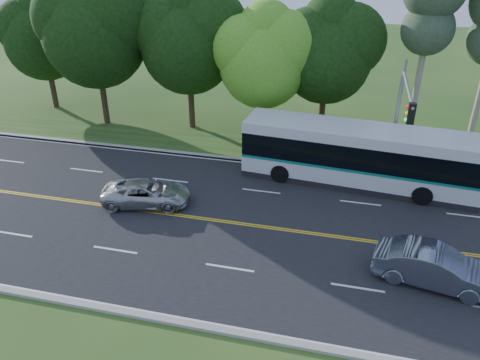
% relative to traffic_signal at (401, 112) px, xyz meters
% --- Properties ---
extents(ground, '(120.00, 120.00, 0.00)m').
position_rel_traffic_signal_xyz_m(ground, '(-6.49, -5.40, -4.67)').
color(ground, '#244C19').
rests_on(ground, ground).
extents(road, '(60.00, 14.00, 0.02)m').
position_rel_traffic_signal_xyz_m(road, '(-6.49, -5.40, -4.66)').
color(road, black).
rests_on(road, ground).
extents(curb_north, '(60.00, 0.30, 0.15)m').
position_rel_traffic_signal_xyz_m(curb_north, '(-6.49, 1.75, -4.60)').
color(curb_north, '#A39F93').
rests_on(curb_north, ground).
extents(curb_south, '(60.00, 0.30, 0.15)m').
position_rel_traffic_signal_xyz_m(curb_south, '(-6.49, -12.55, -4.60)').
color(curb_south, '#A39F93').
rests_on(curb_south, ground).
extents(grass_verge, '(60.00, 4.00, 0.10)m').
position_rel_traffic_signal_xyz_m(grass_verge, '(-6.49, 3.60, -4.62)').
color(grass_verge, '#244C19').
rests_on(grass_verge, ground).
extents(lane_markings, '(57.60, 13.82, 0.00)m').
position_rel_traffic_signal_xyz_m(lane_markings, '(-6.59, -5.40, -4.65)').
color(lane_markings, gold).
rests_on(lane_markings, road).
extents(tree_row, '(44.70, 9.10, 13.84)m').
position_rel_traffic_signal_xyz_m(tree_row, '(-11.65, 6.73, 2.06)').
color(tree_row, black).
rests_on(tree_row, ground).
extents(bougainvillea_hedge, '(9.50, 2.25, 1.50)m').
position_rel_traffic_signal_xyz_m(bougainvillea_hedge, '(0.69, 2.75, -3.95)').
color(bougainvillea_hedge, maroon).
rests_on(bougainvillea_hedge, ground).
extents(traffic_signal, '(0.42, 6.10, 7.00)m').
position_rel_traffic_signal_xyz_m(traffic_signal, '(0.00, 0.00, 0.00)').
color(traffic_signal, '#919299').
rests_on(traffic_signal, ground).
extents(transit_bus, '(13.29, 4.01, 3.42)m').
position_rel_traffic_signal_xyz_m(transit_bus, '(-1.88, 0.39, -2.96)').
color(transit_bus, silver).
rests_on(transit_bus, road).
extents(sedan, '(5.18, 2.58, 1.63)m').
position_rel_traffic_signal_xyz_m(sedan, '(1.51, -7.83, -3.84)').
color(sedan, slate).
rests_on(sedan, road).
extents(suv, '(5.00, 3.04, 1.30)m').
position_rel_traffic_signal_xyz_m(suv, '(-12.72, -4.69, -4.00)').
color(suv, '#AFB2B3').
rests_on(suv, road).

